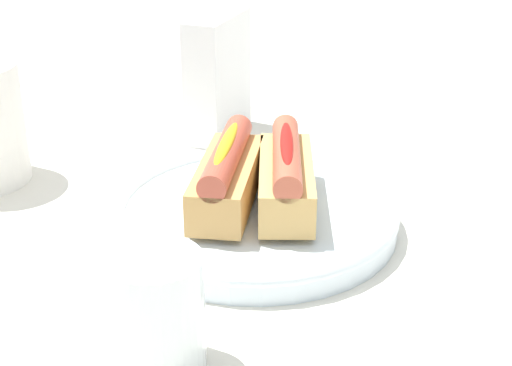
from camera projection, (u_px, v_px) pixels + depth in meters
name	position (u px, v px, depth m)	size (l,w,h in m)	color
ground_plane	(266.00, 224.00, 0.76)	(2.40, 2.40, 0.00)	silver
serving_bowl	(256.00, 214.00, 0.75)	(0.27, 0.27, 0.03)	silver
hotdog_front	(285.00, 176.00, 0.73)	(0.16, 0.10, 0.06)	tan
hotdog_back	(227.00, 175.00, 0.73)	(0.16, 0.08, 0.06)	tan
water_glass	(162.00, 320.00, 0.55)	(0.07, 0.07, 0.09)	white
napkin_box	(218.00, 76.00, 0.95)	(0.11, 0.04, 0.15)	white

